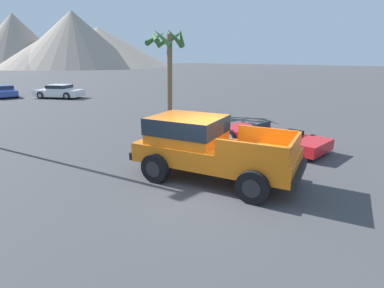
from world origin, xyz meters
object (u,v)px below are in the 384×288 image
at_px(red_convertible_car, 271,138).
at_px(parked_car_blue, 3,91).
at_px(orange_pickup_truck, 204,144).
at_px(palm_tree_tall, 168,49).
at_px(parked_car_white, 59,91).

xyz_separation_m(red_convertible_car, parked_car_blue, (-2.99, 27.31, 0.19)).
xyz_separation_m(orange_pickup_truck, red_convertible_car, (4.43, 0.22, -0.68)).
bearing_deg(palm_tree_tall, orange_pickup_truck, -125.91).
relative_size(red_convertible_car, parked_car_blue, 1.01).
height_order(red_convertible_car, palm_tree_tall, palm_tree_tall).
relative_size(red_convertible_car, palm_tree_tall, 0.83).
bearing_deg(parked_car_blue, red_convertible_car, -79.07).
xyz_separation_m(orange_pickup_truck, parked_car_white, (4.91, 22.83, -0.44)).
bearing_deg(red_convertible_car, orange_pickup_truck, -176.59).
bearing_deg(parked_car_white, palm_tree_tall, -115.24).
distance_m(red_convertible_car, palm_tree_tall, 10.38).
height_order(parked_car_blue, palm_tree_tall, palm_tree_tall).
distance_m(orange_pickup_truck, palm_tree_tall, 12.20).
distance_m(parked_car_blue, palm_tree_tall, 19.14).
distance_m(red_convertible_car, parked_car_blue, 27.47).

